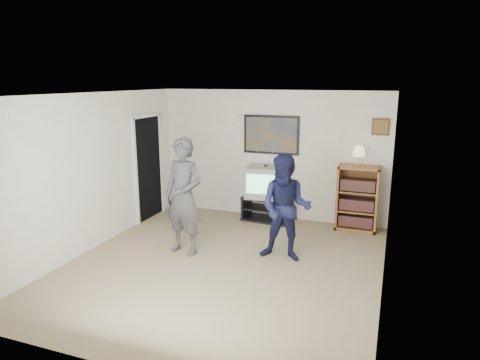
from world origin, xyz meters
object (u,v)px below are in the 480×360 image
Objects in this scene: crt_television at (265,182)px; person_tall at (184,196)px; bookshelf at (357,198)px; person_short at (286,208)px; media_stand at (267,209)px.

crt_television is 2.11m from person_tall.
person_short reaches higher than bookshelf.
media_stand is 0.60× the size of person_short.
person_tall reaches higher than media_stand.
person_tall reaches higher than bookshelf.
person_tall is at bearing -140.56° from bookshelf.
crt_television reaches higher than media_stand.
crt_television is 1.74m from bookshelf.
crt_television is 0.39× the size of person_tall.
crt_television is at bearing -175.57° from media_stand.
bookshelf is 0.64× the size of person_tall.
person_short reaches higher than media_stand.
bookshelf is (1.73, 0.05, -0.18)m from crt_television.
media_stand is at bearing 112.32° from person_short.
bookshelf is 0.73× the size of person_short.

